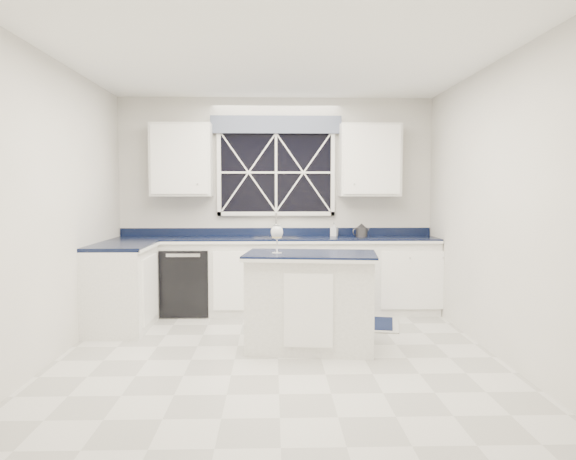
{
  "coord_description": "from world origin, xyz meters",
  "views": [
    {
      "loc": [
        -0.05,
        -4.97,
        1.52
      ],
      "look_at": [
        0.1,
        0.4,
        1.14
      ],
      "focal_mm": 35.0,
      "sensor_mm": 36.0,
      "label": 1
    }
  ],
  "objects_px": {
    "dishwasher": "(188,280)",
    "kettle": "(361,231)",
    "island": "(310,300)",
    "wine_glass": "(277,233)",
    "soap_bottle": "(334,229)",
    "faucet": "(276,224)"
  },
  "relations": [
    {
      "from": "dishwasher",
      "to": "kettle",
      "type": "bearing_deg",
      "value": 0.63
    },
    {
      "from": "island",
      "to": "wine_glass",
      "type": "height_order",
      "value": "wine_glass"
    },
    {
      "from": "island",
      "to": "kettle",
      "type": "xyz_separation_m",
      "value": [
        0.74,
        1.62,
        0.55
      ]
    },
    {
      "from": "dishwasher",
      "to": "island",
      "type": "xyz_separation_m",
      "value": [
        1.42,
        -1.6,
        0.05
      ]
    },
    {
      "from": "island",
      "to": "wine_glass",
      "type": "bearing_deg",
      "value": -169.01
    },
    {
      "from": "dishwasher",
      "to": "soap_bottle",
      "type": "relative_size",
      "value": 4.59
    },
    {
      "from": "faucet",
      "to": "wine_glass",
      "type": "distance_m",
      "value": 1.82
    },
    {
      "from": "faucet",
      "to": "kettle",
      "type": "bearing_deg",
      "value": -9.14
    },
    {
      "from": "faucet",
      "to": "island",
      "type": "height_order",
      "value": "faucet"
    },
    {
      "from": "kettle",
      "to": "wine_glass",
      "type": "distance_m",
      "value": 1.96
    },
    {
      "from": "soap_bottle",
      "to": "faucet",
      "type": "bearing_deg",
      "value": 178.28
    },
    {
      "from": "faucet",
      "to": "island",
      "type": "xyz_separation_m",
      "value": [
        0.32,
        -1.79,
        -0.63
      ]
    },
    {
      "from": "faucet",
      "to": "wine_glass",
      "type": "xyz_separation_m",
      "value": [
        -0.0,
        -1.82,
        0.02
      ]
    },
    {
      "from": "wine_glass",
      "to": "kettle",
      "type": "bearing_deg",
      "value": 57.06
    },
    {
      "from": "kettle",
      "to": "soap_bottle",
      "type": "bearing_deg",
      "value": 134.15
    },
    {
      "from": "island",
      "to": "soap_bottle",
      "type": "distance_m",
      "value": 1.91
    },
    {
      "from": "dishwasher",
      "to": "soap_bottle",
      "type": "distance_m",
      "value": 1.95
    },
    {
      "from": "dishwasher",
      "to": "soap_bottle",
      "type": "xyz_separation_m",
      "value": [
        1.84,
        0.17,
        0.62
      ]
    },
    {
      "from": "island",
      "to": "wine_glass",
      "type": "xyz_separation_m",
      "value": [
        -0.32,
        -0.02,
        0.65
      ]
    },
    {
      "from": "dishwasher",
      "to": "wine_glass",
      "type": "xyz_separation_m",
      "value": [
        1.1,
        -1.62,
        0.7
      ]
    },
    {
      "from": "kettle",
      "to": "soap_bottle",
      "type": "xyz_separation_m",
      "value": [
        -0.33,
        0.15,
        0.01
      ]
    },
    {
      "from": "island",
      "to": "soap_bottle",
      "type": "xyz_separation_m",
      "value": [
        0.42,
        1.77,
        0.56
      ]
    }
  ]
}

